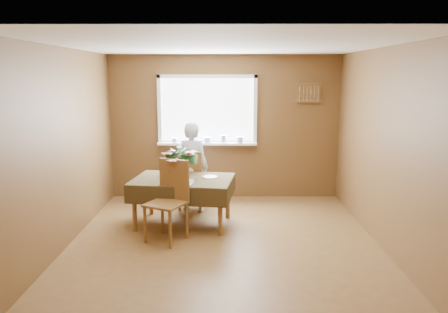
{
  "coord_description": "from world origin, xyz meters",
  "views": [
    {
      "loc": [
        0.04,
        -5.35,
        2.16
      ],
      "look_at": [
        0.0,
        0.55,
        1.05
      ],
      "focal_mm": 35.0,
      "sensor_mm": 36.0,
      "label": 1
    }
  ],
  "objects_px": {
    "seated_woman": "(192,167)",
    "chair_far": "(192,178)",
    "flower_bouquet": "(178,161)",
    "chair_near": "(169,197)",
    "dining_table": "(183,184)"
  },
  "relations": [
    {
      "from": "chair_far",
      "to": "flower_bouquet",
      "type": "height_order",
      "value": "flower_bouquet"
    },
    {
      "from": "seated_woman",
      "to": "chair_near",
      "type": "bearing_deg",
      "value": 97.71
    },
    {
      "from": "chair_near",
      "to": "flower_bouquet",
      "type": "height_order",
      "value": "flower_bouquet"
    },
    {
      "from": "flower_bouquet",
      "to": "chair_far",
      "type": "bearing_deg",
      "value": 82.6
    },
    {
      "from": "flower_bouquet",
      "to": "chair_near",
      "type": "bearing_deg",
      "value": -102.96
    },
    {
      "from": "chair_near",
      "to": "dining_table",
      "type": "bearing_deg",
      "value": 104.75
    },
    {
      "from": "seated_woman",
      "to": "flower_bouquet",
      "type": "height_order",
      "value": "seated_woman"
    },
    {
      "from": "dining_table",
      "to": "chair_far",
      "type": "bearing_deg",
      "value": 91.21
    },
    {
      "from": "seated_woman",
      "to": "flower_bouquet",
      "type": "distance_m",
      "value": 0.89
    },
    {
      "from": "seated_woman",
      "to": "chair_far",
      "type": "bearing_deg",
      "value": -51.35
    },
    {
      "from": "chair_far",
      "to": "chair_near",
      "type": "relative_size",
      "value": 0.92
    },
    {
      "from": "chair_near",
      "to": "seated_woman",
      "type": "xyz_separation_m",
      "value": [
        0.21,
        1.21,
        0.15
      ]
    },
    {
      "from": "chair_near",
      "to": "flower_bouquet",
      "type": "bearing_deg",
      "value": 103.81
    },
    {
      "from": "flower_bouquet",
      "to": "seated_woman",
      "type": "bearing_deg",
      "value": 81.66
    },
    {
      "from": "chair_near",
      "to": "seated_woman",
      "type": "height_order",
      "value": "seated_woman"
    }
  ]
}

